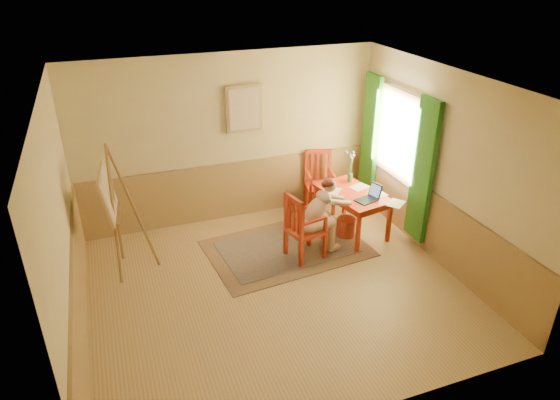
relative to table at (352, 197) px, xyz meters
name	(u,v)px	position (x,y,z in m)	size (l,w,h in m)	color
room	(276,197)	(-1.66, -1.03, 0.77)	(5.04, 4.54, 2.84)	tan
wainscot	(258,229)	(-1.66, -0.23, -0.13)	(5.00, 4.50, 1.00)	#98794C
window	(396,148)	(0.76, 0.07, 0.71)	(0.12, 2.01, 2.20)	white
wall_portrait	(244,109)	(-1.41, 1.18, 1.27)	(0.60, 0.05, 0.76)	tan
rug	(287,248)	(-1.17, -0.14, -0.62)	(2.54, 1.82, 0.02)	#8C7251
table	(352,197)	(0.00, 0.00, 0.00)	(0.94, 1.32, 0.72)	red
chair_left	(303,227)	(-1.04, -0.44, -0.11)	(0.57, 0.55, 1.05)	red
chair_back	(319,181)	(-0.15, 0.94, -0.10)	(0.56, 0.58, 1.06)	red
figure	(320,214)	(-0.75, -0.40, 0.04)	(0.93, 0.49, 1.22)	beige
laptop	(369,197)	(0.12, -0.32, 0.14)	(0.43, 0.33, 0.23)	#1E2338
papers	(366,194)	(0.16, -0.13, 0.09)	(1.08, 1.08, 0.00)	white
vase	(350,168)	(0.15, 0.39, 0.33)	(0.19, 0.26, 0.52)	#3F724C
wastebasket	(346,227)	(-0.14, -0.10, -0.47)	(0.30, 0.30, 0.32)	#C74D2D
easel	(111,199)	(-3.61, 0.15, 0.53)	(0.69, 0.87, 1.95)	olive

